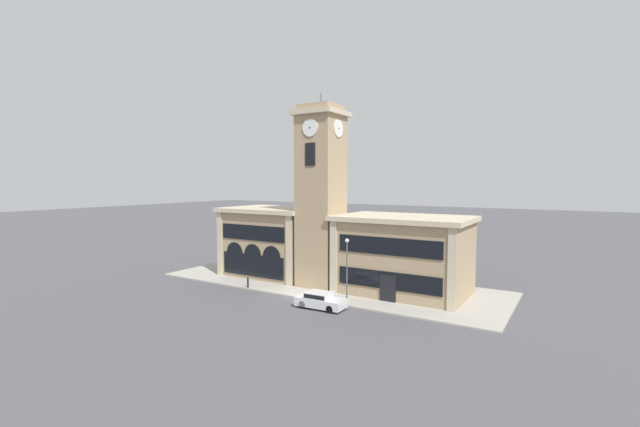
% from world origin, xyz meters
% --- Properties ---
extents(ground_plane, '(300.00, 300.00, 0.00)m').
position_xyz_m(ground_plane, '(0.00, 0.00, 0.00)').
color(ground_plane, '#4C4C51').
extents(sidewalk_kerb, '(36.29, 12.56, 0.15)m').
position_xyz_m(sidewalk_kerb, '(0.00, 6.28, 0.07)').
color(sidewalk_kerb, '#A39E93').
rests_on(sidewalk_kerb, ground_plane).
extents(clock_tower, '(4.62, 4.62, 19.60)m').
position_xyz_m(clock_tower, '(0.00, 5.03, 9.25)').
color(clock_tower, tan).
rests_on(clock_tower, ground_plane).
extents(town_hall_left_wing, '(11.05, 8.19, 7.82)m').
position_xyz_m(town_hall_left_wing, '(-7.44, 6.78, 3.94)').
color(town_hall_left_wing, tan).
rests_on(town_hall_left_wing, ground_plane).
extents(town_hall_right_wing, '(12.58, 8.19, 7.53)m').
position_xyz_m(town_hall_right_wing, '(8.20, 6.78, 3.79)').
color(town_hall_right_wing, tan).
rests_on(town_hall_right_wing, ground_plane).
extents(parked_car_near, '(4.34, 2.03, 1.38)m').
position_xyz_m(parked_car_near, '(3.89, -1.45, 0.72)').
color(parked_car_near, silver).
rests_on(parked_car_near, ground_plane).
extents(street_lamp, '(0.36, 0.36, 5.77)m').
position_xyz_m(street_lamp, '(5.52, 0.33, 3.93)').
color(street_lamp, '#4C4C51').
rests_on(street_lamp, sidewalk_kerb).
extents(bollard, '(0.18, 0.18, 1.06)m').
position_xyz_m(bollard, '(-5.73, 0.28, 0.67)').
color(bollard, black).
rests_on(bollard, sidewalk_kerb).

